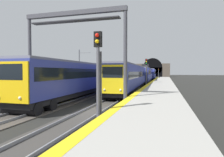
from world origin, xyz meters
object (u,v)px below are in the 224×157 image
train_adjacent_platform (120,75)px  overhead_signal_gantry (74,35)px  catenary_mast_near (80,68)px  railway_signal_near (98,73)px  train_main_approaching (145,74)px  railway_signal_mid (146,71)px  railway_signal_far (159,72)px

train_adjacent_platform → overhead_signal_gantry: (-24.87, -2.18, 3.57)m
overhead_signal_gantry → catenary_mast_near: bearing=24.4°
train_adjacent_platform → overhead_signal_gantry: overhead_signal_gantry is taller
railway_signal_near → overhead_signal_gantry: (5.14, 3.94, 2.95)m
train_adjacent_platform → catenary_mast_near: 8.70m
train_main_approaching → train_adjacent_platform: size_ratio=1.07×
train_adjacent_platform → overhead_signal_gantry: size_ratio=6.72×
railway_signal_mid → train_main_approaching: bearing=-173.3°
train_adjacent_platform → catenary_mast_near: (-5.51, 6.59, 1.41)m
train_main_approaching → catenary_mast_near: 18.37m
catenary_mast_near → train_main_approaching: bearing=-36.7°
overhead_signal_gantry → catenary_mast_near: size_ratio=1.23×
train_adjacent_platform → railway_signal_far: 51.78m
railway_signal_near → railway_signal_mid: (24.11, -0.00, 0.22)m
train_main_approaching → railway_signal_mid: bearing=5.0°
overhead_signal_gantry → train_adjacent_platform: bearing=5.0°
catenary_mast_near → train_adjacent_platform: bearing=-50.1°
train_main_approaching → overhead_signal_gantry: bearing=-5.3°
railway_signal_near → train_main_approaching: bearing=-177.4°
railway_signal_mid → catenary_mast_near: bearing=-91.8°
train_main_approaching → catenary_mast_near: catenary_mast_near is taller
railway_signal_near → catenary_mast_near: size_ratio=0.69×
overhead_signal_gantry → train_main_approaching: bearing=-3.7°
railway_signal_near → overhead_signal_gantry: overhead_signal_gantry is taller
railway_signal_mid → catenary_mast_near: catenary_mast_near is taller
railway_signal_far → overhead_signal_gantry: 76.45m
railway_signal_far → railway_signal_mid: bearing=0.0°
railway_signal_near → catenary_mast_near: bearing=-152.6°
railway_signal_near → catenary_mast_near: (24.50, 12.70, 0.80)m
railway_signal_mid → railway_signal_far: railway_signal_mid is taller
railway_signal_mid → overhead_signal_gantry: overhead_signal_gantry is taller
railway_signal_mid → catenary_mast_near: size_ratio=0.72×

